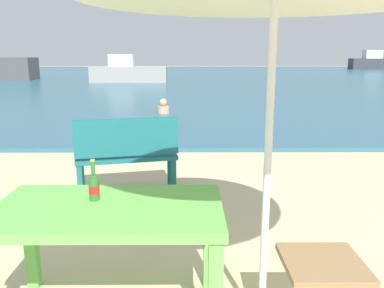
# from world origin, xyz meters

# --- Properties ---
(sea_water) EXTENTS (120.00, 50.00, 0.08)m
(sea_water) POSITION_xyz_m (0.00, 30.00, 0.04)
(sea_water) COLOR #2D6075
(sea_water) RESTS_ON ground_plane
(picnic_table_green) EXTENTS (1.40, 0.80, 0.76)m
(picnic_table_green) POSITION_xyz_m (-1.06, 0.57, 0.65)
(picnic_table_green) COLOR #60B24C
(picnic_table_green) RESTS_ON ground_plane
(beer_bottle_amber) EXTENTS (0.07, 0.07, 0.26)m
(beer_bottle_amber) POSITION_xyz_m (-1.17, 0.67, 0.85)
(beer_bottle_amber) COLOR #2D662D
(beer_bottle_amber) RESTS_ON picnic_table_green
(bench_teal_center) EXTENTS (1.25, 0.62, 0.95)m
(bench_teal_center) POSITION_xyz_m (-1.30, 2.86, 0.54)
(bench_teal_center) COLOR #196066
(bench_teal_center) RESTS_ON ground_plane
(swimmer_person) EXTENTS (0.34, 0.34, 0.41)m
(swimmer_person) POSITION_xyz_m (-1.28, 9.22, 0.24)
(swimmer_person) COLOR tan
(swimmer_person) RESTS_ON sea_water
(boat_cargo_ship) EXTENTS (4.44, 1.21, 1.62)m
(boat_cargo_ship) POSITION_xyz_m (-4.18, 22.02, 0.66)
(boat_cargo_ship) COLOR gray
(boat_cargo_ship) RESTS_ON sea_water
(boat_ferry) EXTENTS (5.81, 1.59, 2.11)m
(boat_ferry) POSITION_xyz_m (20.48, 43.88, 0.84)
(boat_ferry) COLOR #38383F
(boat_ferry) RESTS_ON sea_water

